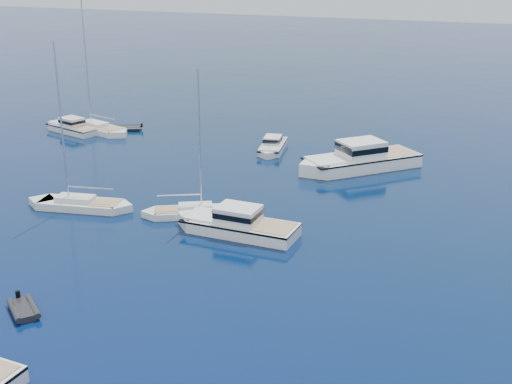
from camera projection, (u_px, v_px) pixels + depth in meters
motor_cruiser_centre at (236, 233)px, 49.34m from camera, size 10.18×3.14×2.67m
motor_cruiser_far_l at (72, 132)px, 77.69m from camera, size 8.72×4.67×2.19m
motor_cruiser_distant at (358, 169)px, 64.22m from camera, size 12.06×12.49×3.49m
motor_cruiser_horizon at (272, 151)px, 70.17m from camera, size 3.72×7.68×1.94m
sailboat_mid_l at (81, 208)px, 54.16m from camera, size 9.69×4.34×13.80m
sailboat_centre at (192, 215)px, 52.64m from camera, size 8.14×5.85×11.98m
sailboat_far_l at (98, 131)px, 77.90m from camera, size 10.80×5.48×15.37m
tender_grey_near at (24, 313)px, 38.29m from camera, size 3.26×3.02×0.95m
tender_grey_far at (124, 130)px, 78.57m from camera, size 4.75×3.95×0.95m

